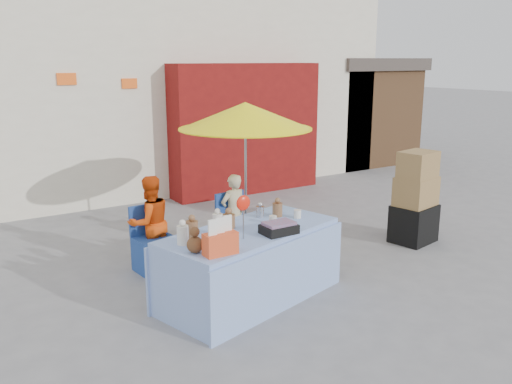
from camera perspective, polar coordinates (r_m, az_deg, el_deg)
ground at (r=6.79m, az=1.78°, el=-9.40°), size 80.00×80.00×0.00m
backdrop at (r=13.30m, az=-15.38°, el=15.17°), size 14.00×8.00×7.80m
market_table at (r=6.18m, az=-0.68°, el=-7.55°), size 2.34×1.53×1.30m
chair_left at (r=7.16m, az=-10.57°, el=-6.21°), size 0.52×0.51×0.85m
chair_right at (r=7.68m, az=-1.88°, el=-4.58°), size 0.52×0.51×0.85m
vendor_orange at (r=7.16m, az=-11.09°, el=-3.17°), size 0.64×0.52×1.23m
vendor_beige at (r=7.70m, az=-2.40°, el=-2.18°), size 0.43×0.30×1.11m
umbrella at (r=7.72m, az=-1.13°, el=7.97°), size 1.90×1.90×2.09m
box_stack at (r=8.36m, az=16.42°, el=-0.89°), size 0.71×0.62×1.38m
tarp_bundle at (r=6.05m, az=-6.02°, el=-10.99°), size 0.78×0.69×0.30m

